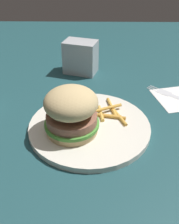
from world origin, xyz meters
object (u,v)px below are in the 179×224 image
Objects in this scene: sandwich at (71,111)px; napkin at (179,98)px; fries_pile at (109,113)px; napkin_dispenser at (81,57)px; fork at (178,97)px; plate at (90,126)px.

sandwich is 0.98× the size of napkin.
fries_pile is at bearing -63.41° from napkin.
sandwich reaches higher than napkin_dispenser.
napkin is at bearing 47.92° from fork.
fork is at bearing 117.02° from fries_pile.
plate is at bearing -60.49° from napkin.
sandwich is at bearing -53.69° from fries_pile.
fries_pile is (-0.06, 0.08, -0.04)m from sandwich.
fork is at bearing 119.86° from plate.
fork is at bearing -132.08° from napkin.
sandwich is at bearing -58.83° from plate.
fries_pile is at bearing 130.03° from plate.
sandwich is 1.17× the size of napkin_dispenser.
napkin is at bearing 116.59° from fries_pile.
napkin is at bearing 166.29° from napkin_dispenser.
napkin_dispenser is at bearing -120.56° from napkin.
napkin_dispenser is (-0.15, -0.25, 0.05)m from napkin.
plate is 2.27× the size of napkin.
fork is (-0.09, 0.18, -0.01)m from fries_pile.
napkin is 0.79× the size of fork.
plate is 1.79× the size of fork.
plate reaches higher than napkin.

